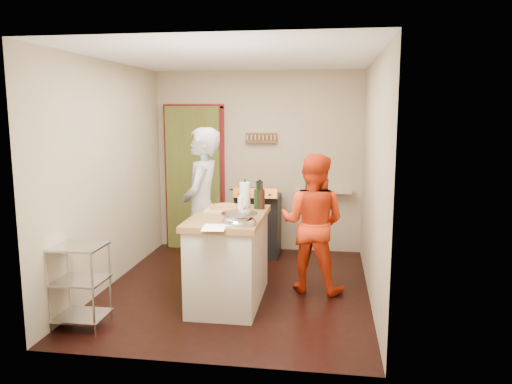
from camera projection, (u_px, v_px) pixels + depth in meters
floor at (237, 289)px, 5.77m from camera, size 3.50×3.50×0.00m
back_wall at (216, 172)px, 7.42m from camera, size 3.00×0.44×2.60m
left_wall at (109, 175)px, 5.78m from camera, size 0.04×3.50×2.60m
right_wall at (373, 180)px, 5.34m from camera, size 0.04×3.50×2.60m
ceiling at (235, 56)px, 5.35m from camera, size 3.00×3.50×0.02m
stove at (258, 224)px, 7.08m from camera, size 0.60×0.63×1.00m
wire_shelving at (80, 281)px, 4.71m from camera, size 0.48×0.40×0.80m
island at (229, 256)px, 5.32m from camera, size 0.74×1.39×1.26m
person_stripe at (202, 209)px, 5.72m from camera, size 0.45×0.68×1.85m
person_red at (313, 223)px, 5.61m from camera, size 0.88×0.76×1.57m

